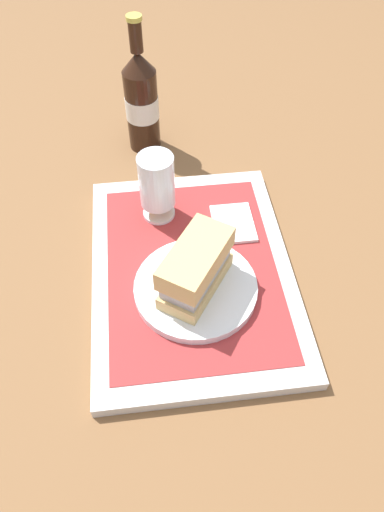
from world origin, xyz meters
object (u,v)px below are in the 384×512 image
(plate, at_px, (194,288))
(beer_bottle, at_px, (142,101))
(sandwich, at_px, (195,267))
(beer_glass, at_px, (157,185))

(plate, xyz_separation_m, beer_bottle, (0.40, 0.05, 0.08))
(plate, relative_size, sandwich, 1.33)
(beer_glass, height_order, beer_bottle, beer_bottle)
(beer_bottle, bearing_deg, plate, -172.57)
(beer_glass, bearing_deg, sandwich, -166.10)
(sandwich, xyz_separation_m, beer_bottle, (0.40, 0.05, 0.03))
(plate, distance_m, beer_glass, 0.19)
(sandwich, bearing_deg, plate, 180.00)
(plate, bearing_deg, beer_bottle, 7.43)
(plate, xyz_separation_m, sandwich, (0.00, -0.00, 0.05))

